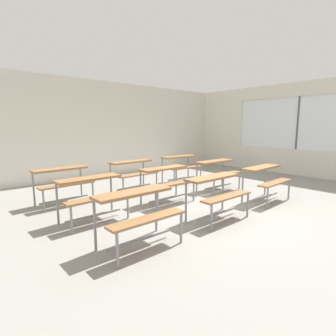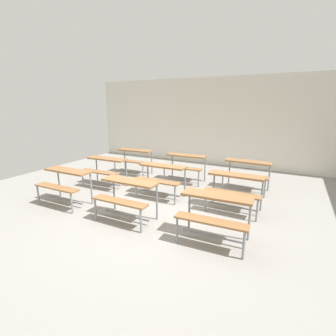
{
  "view_description": "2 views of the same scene",
  "coord_description": "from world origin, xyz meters",
  "px_view_note": "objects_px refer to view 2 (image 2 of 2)",
  "views": [
    {
      "loc": [
        -3.8,
        -3.3,
        1.6
      ],
      "look_at": [
        -0.31,
        0.78,
        0.74
      ],
      "focal_mm": 28.0,
      "sensor_mm": 36.0,
      "label": 1
    },
    {
      "loc": [
        2.31,
        -3.89,
        2.11
      ],
      "look_at": [
        -0.4,
        1.32,
        0.56
      ],
      "focal_mm": 26.01,
      "sensor_mm": 36.0,
      "label": 2
    }
  ],
  "objects_px": {
    "desk_bench_r0c1": "(126,191)",
    "desk_bench_r2c0": "(134,156)",
    "desk_bench_r1c1": "(161,173)",
    "desk_bench_r0c0": "(64,179)",
    "desk_bench_r1c0": "(105,165)",
    "desk_bench_r2c1": "(185,162)",
    "desk_bench_r0c2": "(215,208)",
    "desk_bench_r1c2": "(235,184)",
    "desk_bench_r2c2": "(247,169)"
  },
  "relations": [
    {
      "from": "desk_bench_r0c1",
      "to": "desk_bench_r2c1",
      "type": "bearing_deg",
      "value": 89.06
    },
    {
      "from": "desk_bench_r1c1",
      "to": "desk_bench_r1c2",
      "type": "relative_size",
      "value": 1.0
    },
    {
      "from": "desk_bench_r0c0",
      "to": "desk_bench_r2c2",
      "type": "bearing_deg",
      "value": 38.33
    },
    {
      "from": "desk_bench_r0c2",
      "to": "desk_bench_r1c2",
      "type": "bearing_deg",
      "value": 86.73
    },
    {
      "from": "desk_bench_r0c1",
      "to": "desk_bench_r1c2",
      "type": "distance_m",
      "value": 2.14
    },
    {
      "from": "desk_bench_r0c2",
      "to": "desk_bench_r2c2",
      "type": "distance_m",
      "value": 2.64
    },
    {
      "from": "desk_bench_r0c0",
      "to": "desk_bench_r1c0",
      "type": "relative_size",
      "value": 0.99
    },
    {
      "from": "desk_bench_r1c1",
      "to": "desk_bench_r2c1",
      "type": "xyz_separation_m",
      "value": [
        0.03,
        1.33,
        0.0
      ]
    },
    {
      "from": "desk_bench_r0c2",
      "to": "desk_bench_r1c0",
      "type": "xyz_separation_m",
      "value": [
        -3.33,
        1.28,
        0.0
      ]
    },
    {
      "from": "desk_bench_r2c0",
      "to": "desk_bench_r2c2",
      "type": "bearing_deg",
      "value": -2.41
    },
    {
      "from": "desk_bench_r2c1",
      "to": "desk_bench_r2c2",
      "type": "xyz_separation_m",
      "value": [
        1.65,
        0.02,
        0.0
      ]
    },
    {
      "from": "desk_bench_r1c1",
      "to": "desk_bench_r2c1",
      "type": "relative_size",
      "value": 0.99
    },
    {
      "from": "desk_bench_r0c0",
      "to": "desk_bench_r0c2",
      "type": "xyz_separation_m",
      "value": [
        3.29,
        0.03,
        0.0
      ]
    },
    {
      "from": "desk_bench_r1c2",
      "to": "desk_bench_r2c0",
      "type": "height_order",
      "value": "same"
    },
    {
      "from": "desk_bench_r1c1",
      "to": "desk_bench_r0c1",
      "type": "bearing_deg",
      "value": -90.57
    },
    {
      "from": "desk_bench_r0c0",
      "to": "desk_bench_r2c0",
      "type": "bearing_deg",
      "value": 90.99
    },
    {
      "from": "desk_bench_r2c0",
      "to": "desk_bench_r2c1",
      "type": "xyz_separation_m",
      "value": [
        1.73,
        0.01,
        0.0
      ]
    },
    {
      "from": "desk_bench_r0c2",
      "to": "desk_bench_r2c2",
      "type": "relative_size",
      "value": 1.0
    },
    {
      "from": "desk_bench_r2c0",
      "to": "desk_bench_r1c0",
      "type": "bearing_deg",
      "value": -91.55
    },
    {
      "from": "desk_bench_r0c2",
      "to": "desk_bench_r1c2",
      "type": "distance_m",
      "value": 1.3
    },
    {
      "from": "desk_bench_r0c0",
      "to": "desk_bench_r1c2",
      "type": "bearing_deg",
      "value": 21.28
    },
    {
      "from": "desk_bench_r1c0",
      "to": "desk_bench_r0c1",
      "type": "bearing_deg",
      "value": -39.77
    },
    {
      "from": "desk_bench_r0c0",
      "to": "desk_bench_r2c0",
      "type": "relative_size",
      "value": 0.98
    },
    {
      "from": "desk_bench_r1c0",
      "to": "desk_bench_r1c2",
      "type": "height_order",
      "value": "same"
    },
    {
      "from": "desk_bench_r0c0",
      "to": "desk_bench_r2c2",
      "type": "distance_m",
      "value": 4.25
    },
    {
      "from": "desk_bench_r0c1",
      "to": "desk_bench_r2c0",
      "type": "bearing_deg",
      "value": 122.38
    },
    {
      "from": "desk_bench_r0c0",
      "to": "desk_bench_r0c2",
      "type": "bearing_deg",
      "value": -0.15
    },
    {
      "from": "desk_bench_r0c0",
      "to": "desk_bench_r2c0",
      "type": "distance_m",
      "value": 2.64
    },
    {
      "from": "desk_bench_r1c1",
      "to": "desk_bench_r2c0",
      "type": "distance_m",
      "value": 2.15
    },
    {
      "from": "desk_bench_r1c2",
      "to": "desk_bench_r0c2",
      "type": "bearing_deg",
      "value": -90.13
    },
    {
      "from": "desk_bench_r2c2",
      "to": "desk_bench_r1c2",
      "type": "bearing_deg",
      "value": -87.08
    },
    {
      "from": "desk_bench_r1c1",
      "to": "desk_bench_r1c2",
      "type": "bearing_deg",
      "value": -0.76
    },
    {
      "from": "desk_bench_r1c1",
      "to": "desk_bench_r1c2",
      "type": "height_order",
      "value": "same"
    },
    {
      "from": "desk_bench_r0c0",
      "to": "desk_bench_r2c1",
      "type": "relative_size",
      "value": 0.99
    },
    {
      "from": "desk_bench_r0c2",
      "to": "desk_bench_r2c0",
      "type": "relative_size",
      "value": 1.0
    },
    {
      "from": "desk_bench_r0c1",
      "to": "desk_bench_r2c0",
      "type": "height_order",
      "value": "same"
    },
    {
      "from": "desk_bench_r1c0",
      "to": "desk_bench_r1c2",
      "type": "bearing_deg",
      "value": -1.49
    },
    {
      "from": "desk_bench_r0c2",
      "to": "desk_bench_r1c0",
      "type": "relative_size",
      "value": 1.01
    },
    {
      "from": "desk_bench_r2c1",
      "to": "desk_bench_r2c2",
      "type": "height_order",
      "value": "same"
    },
    {
      "from": "desk_bench_r1c2",
      "to": "desk_bench_r2c2",
      "type": "height_order",
      "value": "same"
    },
    {
      "from": "desk_bench_r2c2",
      "to": "desk_bench_r1c0",
      "type": "bearing_deg",
      "value": -154.96
    },
    {
      "from": "desk_bench_r0c0",
      "to": "desk_bench_r2c1",
      "type": "bearing_deg",
      "value": 57.49
    },
    {
      "from": "desk_bench_r0c2",
      "to": "desk_bench_r2c1",
      "type": "height_order",
      "value": "same"
    },
    {
      "from": "desk_bench_r0c0",
      "to": "desk_bench_r1c2",
      "type": "distance_m",
      "value": 3.56
    },
    {
      "from": "desk_bench_r0c2",
      "to": "desk_bench_r2c1",
      "type": "distance_m",
      "value": 3.1
    },
    {
      "from": "desk_bench_r2c1",
      "to": "desk_bench_r2c0",
      "type": "bearing_deg",
      "value": 178.37
    },
    {
      "from": "desk_bench_r0c0",
      "to": "desk_bench_r1c0",
      "type": "bearing_deg",
      "value": 91.27
    },
    {
      "from": "desk_bench_r0c1",
      "to": "desk_bench_r0c2",
      "type": "distance_m",
      "value": 1.66
    },
    {
      "from": "desk_bench_r0c2",
      "to": "desk_bench_r2c2",
      "type": "bearing_deg",
      "value": 87.07
    },
    {
      "from": "desk_bench_r0c2",
      "to": "desk_bench_r1c0",
      "type": "distance_m",
      "value": 3.57
    }
  ]
}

